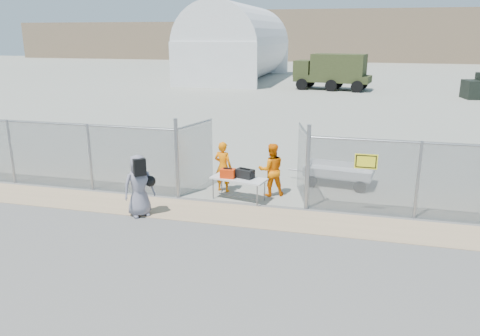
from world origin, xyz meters
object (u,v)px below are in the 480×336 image
(folding_table, at_px, (239,189))
(security_worker_right, at_px, (271,170))
(security_worker_left, at_px, (223,167))
(visitor, at_px, (139,186))
(utility_trailer, at_px, (339,175))

(folding_table, bearing_deg, security_worker_right, 49.91)
(security_worker_left, relative_size, security_worker_right, 0.98)
(visitor, bearing_deg, security_worker_left, 16.49)
(security_worker_left, xyz_separation_m, utility_trailer, (3.61, 1.64, -0.47))
(folding_table, distance_m, utility_trailer, 3.72)
(utility_trailer, bearing_deg, folding_table, -133.98)
(security_worker_left, bearing_deg, security_worker_right, -167.65)
(security_worker_left, distance_m, security_worker_right, 1.58)
(utility_trailer, bearing_deg, visitor, -133.96)
(visitor, bearing_deg, utility_trailer, -1.99)
(folding_table, relative_size, utility_trailer, 0.58)
(folding_table, distance_m, security_worker_right, 1.22)
(security_worker_left, bearing_deg, visitor, 69.90)
(visitor, bearing_deg, folding_table, -1.96)
(visitor, distance_m, utility_trailer, 6.79)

